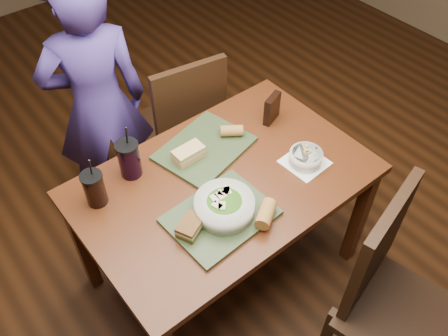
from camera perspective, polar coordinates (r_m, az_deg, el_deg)
The scene contains 16 objects.
ground at distance 2.72m, azimuth -0.00°, elevation -11.90°, with size 6.00×6.00×0.00m, color #381C0B.
dining_table at distance 2.18m, azimuth -0.00°, elevation -2.88°, with size 1.30×0.85×0.75m.
chair_near at distance 2.11m, azimuth 19.19°, elevation -13.69°, with size 0.53×0.54×1.02m.
chair_far at distance 2.72m, azimuth -5.08°, elevation 5.59°, with size 0.48×0.48×0.97m.
diner at distance 2.58m, azimuth -14.86°, elevation 7.22°, with size 0.54×0.35×1.48m, color #422E80.
tray_near at distance 1.97m, azimuth -0.44°, elevation -5.84°, with size 0.42×0.32×0.02m, color #2F3E22.
tray_far at distance 2.24m, azimuth -2.35°, elevation 2.38°, with size 0.42×0.32×0.02m, color #2F3E22.
salad_bowl at distance 1.94m, azimuth 0.05°, elevation -4.54°, with size 0.25×0.25×0.08m.
soup_bowl at distance 2.19m, azimuth 9.80°, elevation 1.27°, with size 0.19×0.19×0.07m.
sandwich_near at distance 1.90m, azimuth -4.04°, elevation -7.03°, with size 0.14×0.12×0.05m.
sandwich_far at distance 2.16m, azimuth -4.29°, elevation 1.75°, with size 0.14×0.08×0.06m.
baguette_near at distance 1.93m, azimuth 5.06°, elevation -5.51°, with size 0.06×0.06×0.13m, color #AD7533.
baguette_far at distance 2.27m, azimuth 0.93°, elevation 4.50°, with size 0.05×0.05×0.11m, color #AD7533.
cup_cola at distance 2.04m, azimuth -15.32°, elevation -2.40°, with size 0.09×0.09×0.25m.
cup_berry at distance 2.11m, azimuth -11.34°, elevation 1.07°, with size 0.10×0.10×0.28m.
chip_bag at distance 2.36m, azimuth 5.80°, elevation 7.14°, with size 0.11×0.03×0.15m, color black.
Camera 1 is at (-0.89, -1.10, 2.32)m, focal length 38.00 mm.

